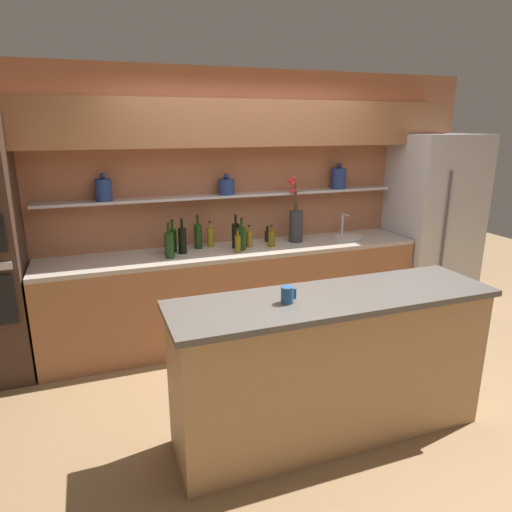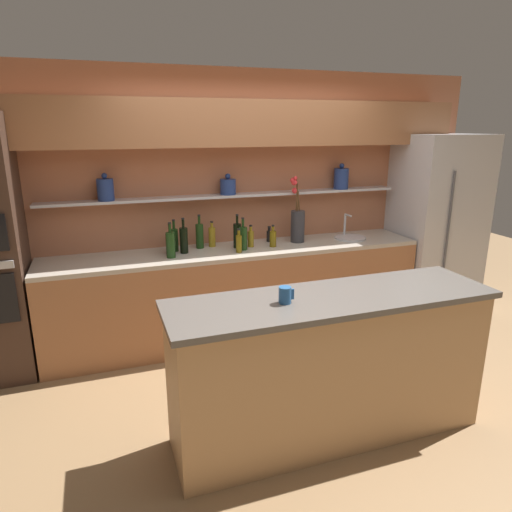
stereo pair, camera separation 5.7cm
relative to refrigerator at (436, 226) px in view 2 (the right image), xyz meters
The scene contains 20 objects.
ground_plane 2.67m from the refrigerator, 151.01° to the right, with size 12.00×12.00×0.00m, color olive.
back_wall_unit 2.26m from the refrigerator, behind, with size 5.20×0.44×2.60m.
back_counter_unit 2.36m from the refrigerator, behind, with size 3.68×0.62×0.92m.
island_counter 2.75m from the refrigerator, 143.17° to the right, with size 2.17×0.61×1.02m.
refrigerator is the anchor object (origin of this frame).
flower_vase 1.65m from the refrigerator, behind, with size 0.15×0.15×0.67m.
sink_fixture 1.06m from the refrigerator, behind, with size 0.33×0.33×0.25m.
bottle_sauce_0 1.92m from the refrigerator, behind, with size 0.05×0.05×0.16m.
bottle_wine_1 2.26m from the refrigerator, behind, with size 0.08×0.08×0.31m.
bottle_wine_2 2.65m from the refrigerator, behind, with size 0.07×0.07×0.33m.
bottle_oil_3 2.16m from the refrigerator, behind, with size 0.06×0.06×0.22m.
bottle_oil_4 1.95m from the refrigerator, behind, with size 0.06×0.06×0.22m.
bottle_wine_5 2.89m from the refrigerator, behind, with size 0.07×0.07×0.31m.
bottle_oil_6 2.33m from the refrigerator, behind, with size 0.05×0.05×0.23m.
bottle_wine_7 2.94m from the refrigerator, behind, with size 0.08×0.08×0.29m.
bottle_wine_8 2.82m from the refrigerator, behind, with size 0.08×0.08×0.33m.
bottle_wine_9 2.29m from the refrigerator, behind, with size 0.08×0.08×0.33m.
bottle_oil_10 2.52m from the refrigerator, behind, with size 0.07×0.07×0.25m.
bottle_wine_11 2.96m from the refrigerator, behind, with size 0.08×0.08×0.33m.
coffee_mug 2.99m from the refrigerator, 146.92° to the right, with size 0.10×0.08×0.10m.
Camera 2 is at (-1.37, -2.84, 2.07)m, focal length 32.00 mm.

